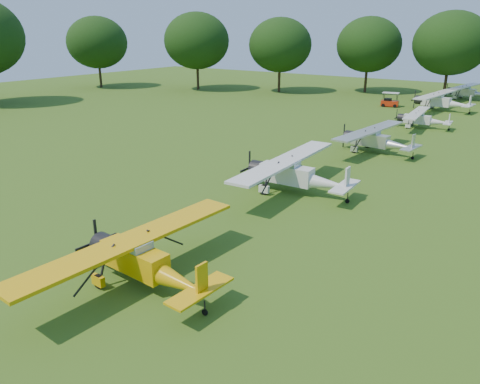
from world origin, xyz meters
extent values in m
plane|color=#2B5415|center=(0.00, 0.00, 0.00)|extent=(160.00, 160.00, 0.00)
cylinder|color=#322413|center=(-2.12, 56.74, 2.37)|extent=(0.44, 0.44, 4.74)
ellipsoid|color=#19320E|center=(-2.12, 56.74, 8.16)|extent=(11.05, 11.05, 9.39)
cylinder|color=#322413|center=(-14.75, 56.54, 2.24)|extent=(0.44, 0.44, 4.49)
ellipsoid|color=#19320E|center=(-14.75, 56.54, 7.73)|extent=(10.47, 10.47, 8.90)
cylinder|color=#322413|center=(-26.90, 48.50, 2.22)|extent=(0.44, 0.44, 4.44)
ellipsoid|color=#19320E|center=(-26.90, 48.50, 7.65)|extent=(10.36, 10.36, 8.80)
cylinder|color=#322413|center=(-40.16, 42.92, 2.39)|extent=(0.44, 0.44, 4.77)
ellipsoid|color=#19320E|center=(-40.16, 42.92, 8.22)|extent=(11.14, 11.14, 9.47)
cylinder|color=#322413|center=(-57.03, 35.30, 2.28)|extent=(0.44, 0.44, 4.56)
ellipsoid|color=#19320E|center=(-57.03, 35.30, 7.85)|extent=(10.64, 10.64, 9.04)
cube|color=#DFA709|center=(0.70, -9.45, 1.10)|extent=(3.41, 1.17, 1.10)
cone|color=#DFA709|center=(3.53, -9.60, 0.94)|extent=(2.98, 1.10, 0.94)
cube|color=#8CA5B2|center=(0.59, -9.44, 1.68)|extent=(1.73, 1.05, 0.58)
cylinder|color=black|center=(-1.29, -9.34, 1.10)|extent=(1.00, 1.14, 1.09)
cube|color=black|center=(-1.97, -9.31, 1.10)|extent=(0.07, 0.13, 2.20)
cube|color=#DFA709|center=(0.59, -9.44, 1.94)|extent=(2.11, 11.19, 0.15)
cube|color=#DFA709|center=(4.57, -9.65, 1.47)|extent=(0.14, 0.58, 1.36)
cube|color=#DFA709|center=(4.47, -9.65, 1.00)|extent=(1.05, 2.98, 0.09)
cylinder|color=black|center=(-0.21, -10.71, 0.31)|extent=(0.64, 0.20, 0.63)
cylinder|color=black|center=(-0.07, -8.09, 0.31)|extent=(0.64, 0.20, 0.63)
cylinder|color=black|center=(4.68, -9.66, 0.13)|extent=(0.26, 0.10, 0.25)
cube|color=silver|center=(-0.03, 4.59, 1.18)|extent=(3.65, 1.25, 1.18)
cone|color=silver|center=(3.01, 4.75, 1.01)|extent=(3.20, 1.18, 1.01)
cube|color=#8CA5B2|center=(-0.14, 4.59, 1.80)|extent=(1.85, 1.13, 0.62)
cylinder|color=black|center=(-2.16, 4.48, 1.18)|extent=(1.07, 1.22, 1.17)
cube|color=black|center=(-2.90, 4.44, 1.18)|extent=(0.07, 0.14, 2.36)
cube|color=silver|center=(-0.14, 4.59, 2.08)|extent=(2.25, 12.00, 0.16)
cube|color=silver|center=(4.13, 4.81, 1.58)|extent=(0.14, 0.62, 1.46)
cube|color=silver|center=(4.02, 4.80, 1.07)|extent=(1.12, 3.20, 0.10)
cylinder|color=black|center=(-0.85, 3.14, 0.34)|extent=(0.68, 0.21, 0.68)
cylinder|color=black|center=(-1.00, 5.95, 0.34)|extent=(0.68, 0.21, 0.68)
cylinder|color=black|center=(4.24, 4.81, 0.14)|extent=(0.27, 0.10, 0.27)
cube|color=silver|center=(0.66, 18.00, 1.07)|extent=(3.34, 1.27, 1.07)
cone|color=silver|center=(3.40, 17.74, 0.92)|extent=(2.93, 1.18, 0.92)
cube|color=#8CA5B2|center=(0.56, 18.01, 1.63)|extent=(1.71, 1.09, 0.56)
cylinder|color=black|center=(-1.27, 18.19, 1.07)|extent=(1.01, 1.14, 1.06)
cube|color=black|center=(-1.93, 18.25, 1.07)|extent=(0.07, 0.13, 2.14)
cube|color=silver|center=(0.56, 18.01, 1.89)|extent=(2.49, 10.90, 0.14)
cube|color=silver|center=(4.42, 17.65, 1.43)|extent=(0.15, 0.57, 1.33)
cube|color=silver|center=(4.32, 17.66, 0.97)|extent=(1.13, 2.92, 0.09)
cylinder|color=black|center=(-0.27, 16.81, 0.31)|extent=(0.62, 0.22, 0.61)
cylinder|color=black|center=(-0.03, 19.35, 0.31)|extent=(0.62, 0.22, 0.61)
cylinder|color=black|center=(4.52, 17.64, 0.12)|extent=(0.25, 0.10, 0.24)
cube|color=silver|center=(0.99, 31.22, 0.91)|extent=(2.85, 1.09, 0.91)
cone|color=silver|center=(3.33, 31.44, 0.78)|extent=(2.50, 1.01, 0.78)
cube|color=#8CA5B2|center=(0.90, 31.21, 1.39)|extent=(1.46, 0.93, 0.48)
cylinder|color=black|center=(-0.66, 31.06, 0.91)|extent=(0.87, 0.98, 0.91)
cube|color=black|center=(-1.22, 31.01, 0.91)|extent=(0.06, 0.11, 1.83)
cube|color=silver|center=(0.90, 31.21, 1.61)|extent=(2.13, 9.30, 0.12)
cube|color=silver|center=(4.19, 31.52, 1.22)|extent=(0.13, 0.48, 1.13)
cube|color=silver|center=(4.11, 31.51, 0.83)|extent=(0.97, 2.50, 0.08)
cylinder|color=black|center=(0.40, 30.07, 0.26)|extent=(0.53, 0.19, 0.52)
cylinder|color=black|center=(0.19, 32.23, 0.26)|extent=(0.53, 0.19, 0.52)
cylinder|color=black|center=(4.28, 31.53, 0.10)|extent=(0.21, 0.09, 0.21)
cube|color=silver|center=(-0.24, 44.12, 1.18)|extent=(3.69, 1.38, 1.18)
cone|color=silver|center=(2.79, 43.86, 1.01)|extent=(3.23, 1.29, 1.01)
cube|color=#8CA5B2|center=(-0.35, 44.13, 1.80)|extent=(1.89, 1.19, 0.62)
cylinder|color=black|center=(-2.37, 44.31, 1.18)|extent=(1.11, 1.26, 1.17)
cube|color=black|center=(-3.10, 44.37, 1.18)|extent=(0.08, 0.14, 2.37)
cube|color=silver|center=(-0.35, 44.13, 2.08)|extent=(2.67, 12.04, 0.16)
cube|color=silver|center=(3.91, 43.76, 1.58)|extent=(0.17, 0.63, 1.46)
cube|color=silver|center=(3.80, 43.77, 1.07)|extent=(1.23, 3.23, 0.10)
cylinder|color=black|center=(-1.26, 42.80, 0.34)|extent=(0.69, 0.24, 0.68)
cylinder|color=black|center=(-1.02, 45.60, 0.34)|extent=(0.69, 0.24, 0.68)
cylinder|color=black|center=(4.02, 43.75, 0.14)|extent=(0.28, 0.11, 0.27)
cube|color=silver|center=(0.62, 57.41, 1.08)|extent=(3.39, 1.38, 1.08)
cube|color=#8CA5B2|center=(0.52, 57.42, 1.65)|extent=(1.75, 1.14, 0.57)
cylinder|color=black|center=(-1.32, 57.66, 1.08)|extent=(1.05, 1.18, 1.07)
cube|color=black|center=(-1.98, 57.74, 1.08)|extent=(0.08, 0.13, 2.16)
cube|color=silver|center=(0.52, 57.42, 1.90)|extent=(2.84, 11.01, 0.14)
cylinder|color=black|center=(-0.36, 56.24, 0.31)|extent=(0.63, 0.24, 0.62)
cylinder|color=black|center=(-0.04, 58.79, 0.31)|extent=(0.63, 0.24, 0.62)
cube|color=red|center=(-6.20, 43.74, 0.47)|extent=(2.46, 1.63, 0.72)
cube|color=black|center=(-6.51, 43.69, 0.88)|extent=(1.12, 1.29, 0.47)
cube|color=silver|center=(-6.20, 43.74, 1.88)|extent=(2.38, 1.71, 0.08)
cylinder|color=black|center=(-6.85, 42.97, 0.23)|extent=(0.47, 0.22, 0.46)
cylinder|color=black|center=(-7.08, 44.23, 0.23)|extent=(0.47, 0.22, 0.46)
cylinder|color=black|center=(-5.32, 43.25, 0.23)|extent=(0.47, 0.22, 0.46)
cylinder|color=black|center=(-5.55, 44.51, 0.23)|extent=(0.47, 0.22, 0.46)
camera|label=1|loc=(14.59, -21.29, 10.34)|focal=35.00mm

